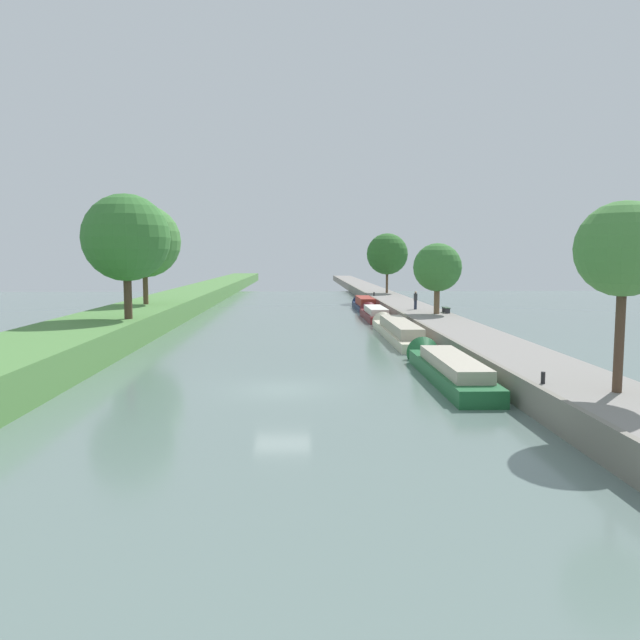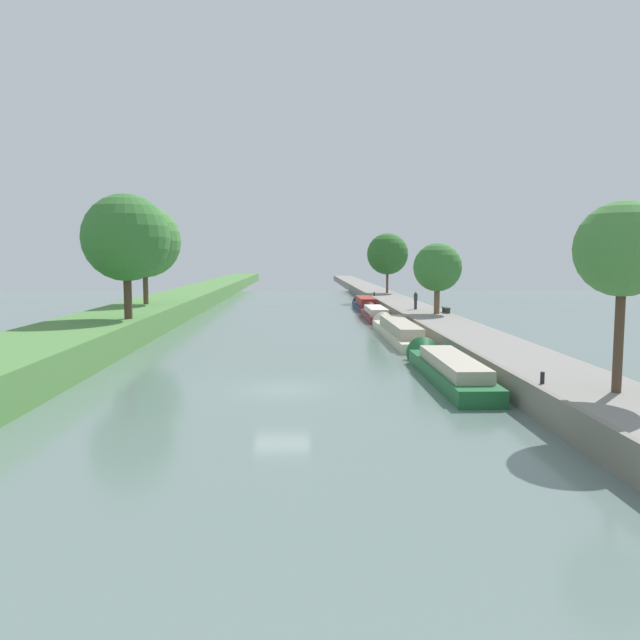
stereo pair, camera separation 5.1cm
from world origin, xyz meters
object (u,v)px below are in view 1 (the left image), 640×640
narrowboat_cream (397,330)px  narrowboat_navy (364,304)px  mooring_bollard_near (543,378)px  narrowboat_green (446,368)px  park_bench (446,309)px  narrowboat_maroon (374,314)px  person_walking (416,300)px  mooring_bollard_far (374,294)px

narrowboat_cream → narrowboat_navy: 25.28m
narrowboat_cream → mooring_bollard_near: bearing=-85.0°
narrowboat_green → park_bench: bearing=76.7°
narrowboat_green → narrowboat_maroon: 29.51m
person_walking → mooring_bollard_near: person_walking is taller
narrowboat_maroon → mooring_bollard_far: 16.39m
narrowboat_maroon → person_walking: person_walking is taller
narrowboat_green → park_bench: 23.16m
mooring_bollard_far → park_bench: park_bench is taller
mooring_bollard_far → park_bench: (3.37, -23.25, 0.12)m
mooring_bollard_near → mooring_bollard_far: (0.00, 52.79, 0.00)m
narrowboat_cream → narrowboat_green: bearing=-90.0°
narrowboat_maroon → person_walking: (3.34, -3.48, 1.57)m
narrowboat_navy → mooring_bollard_near: 47.81m
narrowboat_green → mooring_bollard_far: size_ratio=26.94×
narrowboat_navy → park_bench: bearing=-74.3°
narrowboat_green → narrowboat_cream: bearing=90.0°
narrowboat_green → mooring_bollard_far: (1.96, 45.76, 0.88)m
narrowboat_cream → park_bench: size_ratio=10.52×
narrowboat_maroon → mooring_bollard_far: mooring_bollard_far is taller
narrowboat_cream → mooring_bollard_near: size_ratio=35.05×
narrowboat_navy → mooring_bollard_far: (1.76, 5.03, 0.85)m
narrowboat_green → mooring_bollard_far: bearing=87.5°
narrowboat_green → person_walking: size_ratio=7.30×
narrowboat_green → mooring_bollard_near: size_ratio=26.94×
narrowboat_navy → narrowboat_maroon: bearing=-91.0°
narrowboat_green → narrowboat_cream: size_ratio=0.77×
narrowboat_cream → mooring_bollard_far: mooring_bollard_far is taller
narrowboat_green → narrowboat_cream: 15.46m
person_walking → mooring_bollard_far: bearing=94.0°
narrowboat_cream → person_walking: person_walking is taller
mooring_bollard_near → mooring_bollard_far: size_ratio=1.00×
mooring_bollard_near → mooring_bollard_far: bearing=90.0°
park_bench → narrowboat_navy: bearing=105.7°
narrowboat_green → person_walking: 26.29m
narrowboat_maroon → park_bench: size_ratio=6.90×
person_walking → mooring_bollard_far: person_walking is taller
narrowboat_maroon → mooring_bollard_far: bearing=83.2°
narrowboat_maroon → park_bench: park_bench is taller
narrowboat_green → narrowboat_navy: (0.21, 40.74, 0.03)m
mooring_bollard_near → mooring_bollard_far: same height
narrowboat_maroon → narrowboat_cream: bearing=-90.0°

